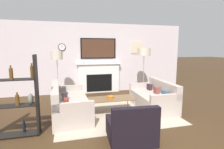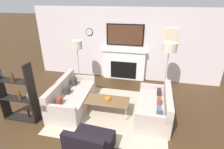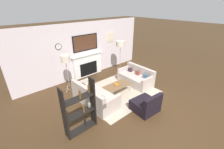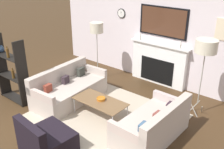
% 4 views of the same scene
% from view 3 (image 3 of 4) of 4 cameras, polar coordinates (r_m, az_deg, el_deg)
% --- Properties ---
extents(ground_plane, '(60.00, 60.00, 0.00)m').
position_cam_3_polar(ground_plane, '(5.55, 17.20, -14.93)').
color(ground_plane, '#3F2B17').
extents(fireplace_wall, '(7.11, 0.28, 2.70)m').
position_cam_3_polar(fireplace_wall, '(7.75, -9.90, 8.19)').
color(fireplace_wall, silver).
rests_on(fireplace_wall, ground_plane).
extents(area_rug, '(3.01, 2.58, 0.01)m').
position_cam_3_polar(area_rug, '(6.55, 2.05, -6.64)').
color(area_rug, '#B4A48E').
rests_on(area_rug, ground_plane).
extents(couch_left, '(0.97, 1.92, 0.81)m').
position_cam_3_polar(couch_left, '(5.76, -6.75, -8.48)').
color(couch_left, '#BBAB9F').
rests_on(couch_left, ground_plane).
extents(couch_right, '(0.89, 1.64, 0.79)m').
position_cam_3_polar(couch_right, '(7.19, 9.10, -1.29)').
color(couch_right, '#BBAB9F').
rests_on(couch_right, ground_plane).
extents(armchair, '(0.90, 0.86, 0.74)m').
position_cam_3_polar(armchair, '(5.53, 12.80, -11.25)').
color(armchair, black).
rests_on(armchair, ground_plane).
extents(coffee_table, '(1.20, 0.59, 0.41)m').
position_cam_3_polar(coffee_table, '(6.25, 1.97, -4.31)').
color(coffee_table, brown).
rests_on(coffee_table, ground_plane).
extents(decorative_bowl, '(0.20, 0.20, 0.06)m').
position_cam_3_polar(decorative_bowl, '(6.24, 1.68, -3.75)').
color(decorative_bowl, '#C0651B').
rests_on(decorative_bowl, coffee_table).
extents(floor_lamp_left, '(0.36, 0.36, 1.66)m').
position_cam_3_polar(floor_lamp_left, '(6.22, -17.31, 5.60)').
color(floor_lamp_left, '#9E998E').
rests_on(floor_lamp_left, ground_plane).
extents(floor_lamp_right, '(0.46, 0.46, 1.75)m').
position_cam_3_polar(floor_lamp_right, '(7.84, 3.25, 11.54)').
color(floor_lamp_right, '#9E998E').
rests_on(floor_lamp_right, ground_plane).
extents(shelf_unit, '(0.96, 0.28, 1.61)m').
position_cam_3_polar(shelf_unit, '(4.47, -12.21, -12.57)').
color(shelf_unit, black).
rests_on(shelf_unit, ground_plane).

